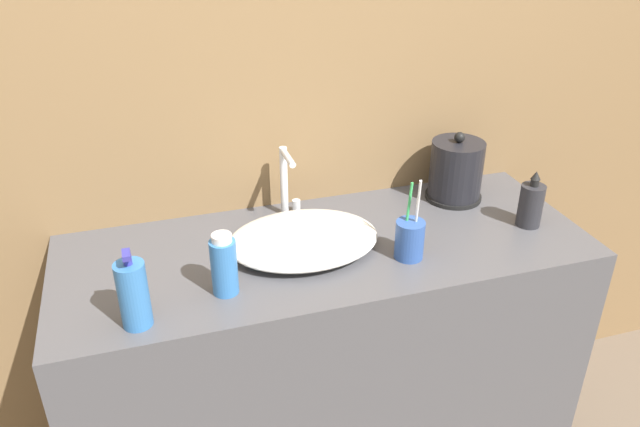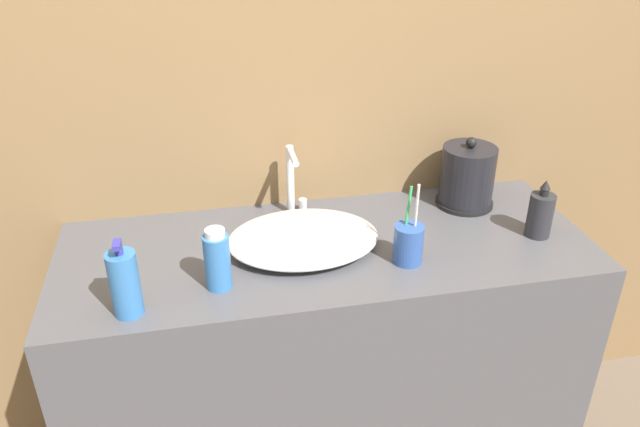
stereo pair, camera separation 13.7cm
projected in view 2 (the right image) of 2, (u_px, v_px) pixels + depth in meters
The scene contains 9 objects.
wall_back at pixel (305, 56), 1.71m from camera, with size 6.00×0.04×2.60m.
vanity_counter at pixel (326, 368), 1.88m from camera, with size 1.43×0.54×0.86m.
sink_basin at pixel (303, 238), 1.65m from camera, with size 0.40×0.31×0.06m.
faucet at pixel (293, 179), 1.77m from camera, with size 0.06×0.12×0.21m.
electric_kettle at pixel (467, 178), 1.84m from camera, with size 0.17×0.17×0.21m.
toothbrush_cup at pixel (408, 243), 1.58m from camera, with size 0.08×0.08×0.23m.
lotion_bottle at pixel (125, 283), 1.38m from camera, with size 0.07×0.07×0.19m.
shampoo_bottle at pixel (217, 260), 1.47m from camera, with size 0.06×0.06×0.16m.
mouthwash_bottle at pixel (540, 214), 1.69m from camera, with size 0.07×0.07×0.17m.
Camera 2 is at (-0.31, -1.12, 1.74)m, focal length 35.00 mm.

